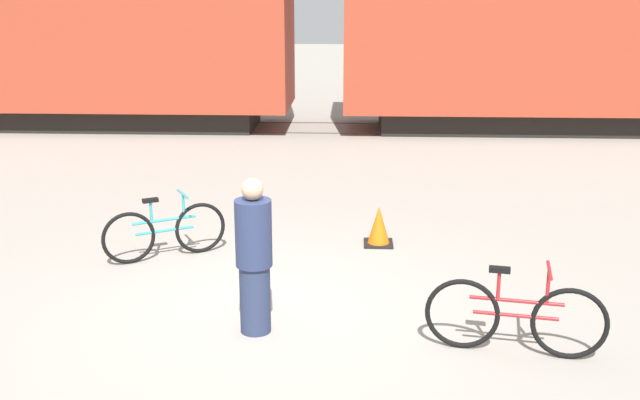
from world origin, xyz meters
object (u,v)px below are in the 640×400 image
Objects in this scene: person_in_navy at (254,258)px; bicycle_maroon at (515,317)px; freight_train at (317,10)px; traffic_cone at (379,227)px; bicycle_teal at (165,231)px.

bicycle_maroon is at bearing 144.51° from person_in_navy.
freight_train reaches higher than person_in_navy.
bicycle_maroon is 1.05× the size of person_in_navy.
bicycle_maroon is 3.38m from traffic_cone.
traffic_cone is (-1.22, 3.15, -0.13)m from bicycle_maroon.
traffic_cone is at bearing 13.27° from bicycle_teal.
bicycle_teal is 0.85× the size of bicycle_maroon.
traffic_cone is (1.35, 2.78, -0.55)m from person_in_navy.
bicycle_teal is 4.73m from bicycle_maroon.
freight_train reaches higher than bicycle_teal.
bicycle_teal is at bearing -82.68° from person_in_navy.
person_in_navy reaches higher than traffic_cone.
freight_train is at bearing 101.81° from bicycle_maroon.
freight_train reaches higher than bicycle_maroon.
bicycle_maroon is (2.51, -11.99, -2.51)m from freight_train.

